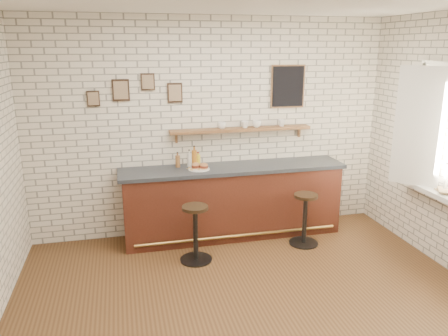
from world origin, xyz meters
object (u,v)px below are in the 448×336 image
at_px(bitters_bottle_white, 189,160).
at_px(shelf_cup_b, 245,124).
at_px(sandwich_plate, 199,169).
at_px(bitters_bottle_brown, 178,161).
at_px(shelf_cup_d, 282,123).
at_px(bar_stool_right, 305,218).
at_px(shelf_cup_a, 222,125).
at_px(book_lower, 439,192).
at_px(ciabatta_sandwich, 200,166).
at_px(book_upper, 438,190).
at_px(shelf_cup_c, 257,124).
at_px(bitters_bottle_amber, 194,158).
at_px(bar_stool_left, 196,232).
at_px(bar_counter, 233,201).
at_px(condiment_bottle_yellow, 198,160).

bearing_deg(bitters_bottle_white, shelf_cup_b, 4.21).
height_order(sandwich_plate, shelf_cup_b, shelf_cup_b).
bearing_deg(bitters_bottle_brown, bitters_bottle_white, -0.00).
xyz_separation_m(shelf_cup_b, shelf_cup_d, (0.54, 0.00, -0.00)).
relative_size(bar_stool_right, shelf_cup_a, 5.92).
relative_size(sandwich_plate, book_lower, 1.33).
bearing_deg(shelf_cup_a, ciabatta_sandwich, 178.27).
bearing_deg(ciabatta_sandwich, sandwich_plate, 180.00).
height_order(bitters_bottle_brown, book_upper, bitters_bottle_brown).
bearing_deg(shelf_cup_c, bar_stool_right, -124.67).
distance_m(bitters_bottle_brown, bar_stool_right, 1.88).
height_order(ciabatta_sandwich, shelf_cup_b, shelf_cup_b).
distance_m(bitters_bottle_amber, bar_stool_right, 1.70).
bearing_deg(book_lower, bitters_bottle_white, 159.12).
bearing_deg(bar_stool_right, book_upper, -34.41).
bearing_deg(shelf_cup_c, bar_stool_left, 151.33).
relative_size(bar_stool_left, shelf_cup_a, 6.05).
xyz_separation_m(ciabatta_sandwich, book_upper, (2.62, -1.35, -0.10)).
distance_m(bar_counter, shelf_cup_b, 1.08).
height_order(ciabatta_sandwich, bar_stool_right, ciabatta_sandwich).
bearing_deg(sandwich_plate, ciabatta_sandwich, 0.00).
relative_size(bitters_bottle_amber, shelf_cup_b, 2.75).
xyz_separation_m(bitters_bottle_white, bar_stool_left, (-0.07, -0.79, -0.72)).
height_order(shelf_cup_a, shelf_cup_d, same).
relative_size(bar_counter, bitters_bottle_white, 13.23).
height_order(bar_stool_right, shelf_cup_c, shelf_cup_c).
xyz_separation_m(bar_counter, book_upper, (2.15, -1.40, 0.45)).
distance_m(sandwich_plate, condiment_bottle_yellow, 0.20).
relative_size(shelf_cup_b, shelf_cup_d, 1.02).
distance_m(condiment_bottle_yellow, book_lower, 3.04).
bearing_deg(condiment_bottle_yellow, bar_stool_left, -103.38).
bearing_deg(ciabatta_sandwich, book_lower, -27.59).
bearing_deg(shelf_cup_b, ciabatta_sandwich, 151.89).
bearing_deg(bar_counter, shelf_cup_a, 119.33).
distance_m(shelf_cup_d, book_lower, 2.21).
bearing_deg(bar_stool_left, shelf_cup_a, 57.86).
height_order(bar_stool_right, shelf_cup_b, shelf_cup_b).
xyz_separation_m(sandwich_plate, book_lower, (2.63, -1.37, -0.08)).
bearing_deg(bitters_bottle_white, ciabatta_sandwich, -59.29).
relative_size(bar_counter, shelf_cup_d, 30.45).
xyz_separation_m(bar_stool_right, shelf_cup_b, (-0.64, 0.72, 1.17)).
xyz_separation_m(bar_counter, bitters_bottle_brown, (-0.74, 0.14, 0.59)).
bearing_deg(ciabatta_sandwich, shelf_cup_b, 19.32).
bearing_deg(bitters_bottle_white, bitters_bottle_brown, 180.00).
relative_size(bar_counter, ciabatta_sandwich, 12.71).
bearing_deg(book_lower, condiment_bottle_yellow, 157.97).
distance_m(ciabatta_sandwich, shelf_cup_c, 1.02).
bearing_deg(ciabatta_sandwich, bar_stool_right, -19.59).
relative_size(ciabatta_sandwich, bar_stool_right, 0.34).
bearing_deg(ciabatta_sandwich, bitters_bottle_amber, 102.15).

